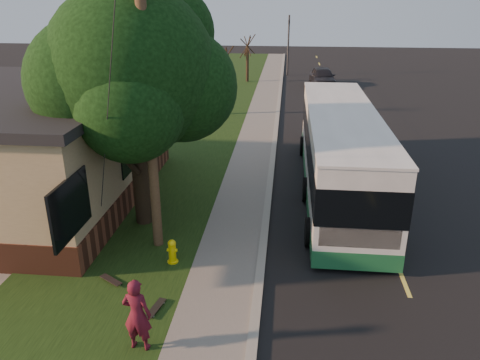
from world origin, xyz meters
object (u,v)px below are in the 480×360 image
transit_bus (340,150)px  skateboard_main (156,308)px  skateboarder (137,315)px  utility_pole (148,101)px  bare_tree_near (223,82)px  traffic_signal (288,41)px  dumpster (76,173)px  bare_tree_far (247,59)px  fire_hydrant (172,251)px  distant_car (323,77)px  leafy_tree (134,72)px  skateboard_spare (111,280)px

transit_bus → skateboard_main: transit_bus is taller
skateboarder → skateboard_main: skateboarder is taller
utility_pole → transit_bus: 8.30m
transit_bus → bare_tree_near: bearing=117.2°
traffic_signal → dumpster: size_ratio=3.02×
bare_tree_far → transit_bus: (5.70, -24.05, -0.25)m
fire_hydrant → distant_car: 29.37m
bare_tree_far → skateboard_main: 32.30m
fire_hydrant → leafy_tree: size_ratio=0.09×
dumpster → skateboard_spare: bearing=-59.3°
skateboard_main → dumpster: (-5.22, 7.25, 0.62)m
bare_tree_near → bare_tree_far: (0.50, 12.00, -0.15)m
bare_tree_far → distant_car: bare_tree_far is taller
bare_tree_far → transit_bus: size_ratio=0.33×
dumpster → skateboarder: bearing=-58.7°
skateboard_spare → traffic_signal: bearing=82.6°
transit_bus → bare_tree_far: bearing=103.3°
leafy_tree → skateboard_main: (1.67, -4.89, -5.04)m
skateboard_spare → fire_hydrant: bearing=38.8°
transit_bus → distant_car: transit_bus is taller
fire_hydrant → bare_tree_near: (-0.90, 18.00, 1.72)m
utility_pole → skateboard_main: (0.81, -3.23, -4.50)m
fire_hydrant → utility_pole: size_ratio=0.08×
fire_hydrant → skateboard_main: bearing=-87.4°
fire_hydrant → dumpster: bearing=135.6°
distant_car → skateboard_spare: bearing=-108.7°
bare_tree_far → bare_tree_near: bearing=-92.4°
skateboard_spare → transit_bus: bearing=46.5°
fire_hydrant → bare_tree_near: bare_tree_near is taller
leafy_tree → bare_tree_near: leafy_tree is taller
bare_tree_near → skateboarder: (1.00, -21.56, -1.20)m
bare_tree_far → traffic_signal: traffic_signal is taller
skateboard_main → dumpster: 8.96m
bare_tree_far → skateboard_main: (0.50, -32.24, -1.88)m
traffic_signal → skateboard_spare: 35.59m
utility_pole → leafy_tree: bearing=117.6°
dumpster → distant_car: bearing=64.7°
traffic_signal → skateboard_spare: (-4.55, -35.17, -3.04)m
skateboard_spare → distant_car: size_ratio=0.16×
transit_bus → distant_car: 22.81m
fire_hydrant → skateboarder: (0.10, -3.56, 0.52)m
bare_tree_far → dumpster: (-4.72, -24.99, -1.26)m
fire_hydrant → transit_bus: transit_bus is taller
fire_hydrant → skateboard_spare: 1.89m
bare_tree_near → traffic_signal: bearing=76.0°
dumpster → bare_tree_near: bearing=72.0°
skateboard_main → dumpster: dumpster is taller
leafy_tree → traffic_signal: leafy_tree is taller
bare_tree_far → skateboarder: bearing=-89.1°
skateboard_main → skateboard_spare: (-1.55, 1.07, -0.00)m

